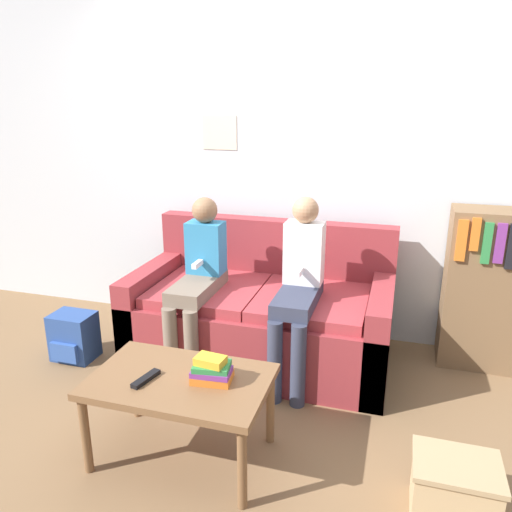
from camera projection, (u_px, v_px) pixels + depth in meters
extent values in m
plane|color=brown|center=(236.00, 399.00, 3.01)|extent=(10.00, 10.00, 0.00)
cube|color=silver|center=(283.00, 161.00, 3.63)|extent=(8.00, 0.06, 2.60)
cube|color=beige|center=(219.00, 133.00, 3.67)|extent=(0.26, 0.00, 0.25)
cube|color=maroon|center=(260.00, 329.00, 3.42)|extent=(1.72, 0.89, 0.45)
cube|color=maroon|center=(275.00, 250.00, 3.63)|extent=(1.72, 0.14, 0.46)
cube|color=maroon|center=(155.00, 305.00, 3.61)|extent=(0.14, 0.89, 0.61)
cube|color=maroon|center=(379.00, 333.00, 3.18)|extent=(0.14, 0.89, 0.61)
cube|color=#A1343A|center=(209.00, 290.00, 3.41)|extent=(0.70, 0.73, 0.07)
cube|color=#A1343A|center=(312.00, 301.00, 3.21)|extent=(0.70, 0.73, 0.07)
cube|color=brown|center=(180.00, 381.00, 2.41)|extent=(0.86, 0.55, 0.04)
cylinder|color=brown|center=(86.00, 435.00, 2.37)|extent=(0.04, 0.04, 0.41)
cylinder|color=brown|center=(242.00, 468.00, 2.15)|extent=(0.04, 0.04, 0.41)
cylinder|color=brown|center=(136.00, 384.00, 2.79)|extent=(0.04, 0.04, 0.41)
cylinder|color=brown|center=(270.00, 407.00, 2.58)|extent=(0.04, 0.04, 0.41)
cylinder|color=#756656|center=(171.00, 347.00, 3.10)|extent=(0.09, 0.09, 0.52)
cylinder|color=#756656|center=(192.00, 350.00, 3.06)|extent=(0.09, 0.09, 0.52)
cube|color=#756656|center=(197.00, 287.00, 3.24)|extent=(0.23, 0.55, 0.09)
cube|color=teal|center=(206.00, 247.00, 3.33)|extent=(0.24, 0.16, 0.35)
sphere|color=#8C6647|center=(205.00, 210.00, 3.25)|extent=(0.17, 0.17, 0.17)
cube|color=white|center=(197.00, 264.00, 3.21)|extent=(0.03, 0.12, 0.03)
cylinder|color=#33384C|center=(275.00, 362.00, 2.92)|extent=(0.09, 0.09, 0.52)
cylinder|color=#33384C|center=(298.00, 366.00, 2.88)|extent=(0.09, 0.09, 0.52)
cube|color=#33384C|center=(298.00, 298.00, 3.06)|extent=(0.23, 0.55, 0.09)
cube|color=white|center=(304.00, 253.00, 3.14)|extent=(0.24, 0.16, 0.39)
sphere|color=tan|center=(306.00, 210.00, 3.06)|extent=(0.16, 0.16, 0.16)
cube|color=white|center=(299.00, 272.00, 3.02)|extent=(0.03, 0.12, 0.03)
cube|color=black|center=(146.00, 379.00, 2.38)|extent=(0.08, 0.17, 0.02)
cube|color=orange|center=(212.00, 377.00, 2.38)|extent=(0.20, 0.15, 0.04)
cube|color=#7A3389|center=(212.00, 372.00, 2.36)|extent=(0.19, 0.13, 0.03)
cube|color=#2D8442|center=(212.00, 366.00, 2.36)|extent=(0.19, 0.15, 0.03)
cube|color=gold|center=(210.00, 361.00, 2.34)|extent=(0.15, 0.10, 0.04)
cube|color=brown|center=(482.00, 289.00, 3.28)|extent=(0.48, 0.31, 1.07)
cube|color=orange|center=(462.00, 241.00, 3.07)|extent=(0.06, 0.02, 0.26)
cube|color=orange|center=(475.00, 234.00, 3.04)|extent=(0.05, 0.02, 0.21)
cube|color=#2D8442|center=(487.00, 243.00, 3.03)|extent=(0.05, 0.02, 0.26)
cube|color=#7A3389|center=(500.00, 243.00, 3.01)|extent=(0.05, 0.02, 0.25)
cube|color=tan|center=(454.00, 493.00, 2.12)|extent=(0.34, 0.26, 0.26)
cube|color=tan|center=(458.00, 466.00, 2.08)|extent=(0.36, 0.28, 0.02)
cube|color=#284789|center=(74.00, 336.00, 3.44)|extent=(0.28, 0.21, 0.33)
cube|color=#3055A5|center=(64.00, 353.00, 3.35)|extent=(0.20, 0.03, 0.13)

